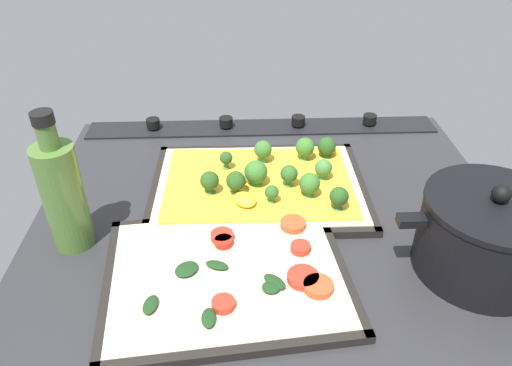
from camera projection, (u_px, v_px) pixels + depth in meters
The scene contains 8 objects.
ground_plane at pixel (272, 230), 77.54cm from camera, with size 75.54×70.23×3.00cm, color #28282B.
stove_control_panel at pixel (262, 126), 102.51cm from camera, with size 72.52×7.00×2.60cm.
baking_tray_front at pixel (258, 188), 83.86cm from camera, with size 36.70×26.81×1.30cm.
broccoli_pizza at pixel (265, 180), 82.98cm from camera, with size 34.28×24.39×5.78cm.
baking_tray_back at pixel (227, 277), 66.41cm from camera, with size 35.18×29.41×1.30cm.
veggie_pizza_back at pixel (232, 272), 66.10cm from camera, with size 32.55×26.78×1.90cm.
cooking_pot at pixel (487, 235), 65.28cm from camera, with size 25.14×18.29×13.78cm.
oil_bottle at pixel (63, 194), 67.89cm from camera, with size 5.83×5.83×21.37cm.
Camera 1 is at (5.08, 59.78, 48.24)cm, focal length 34.28 mm.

